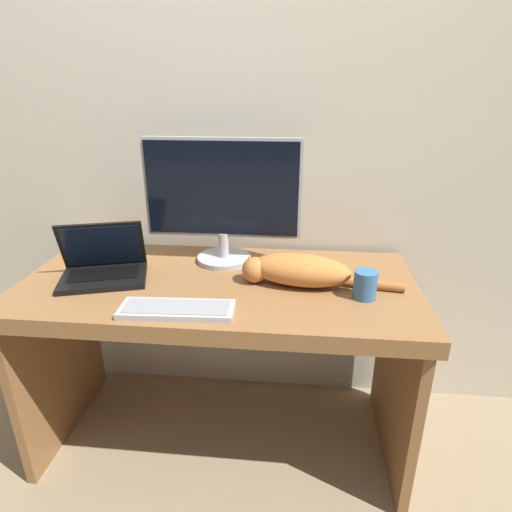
# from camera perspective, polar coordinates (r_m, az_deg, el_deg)

# --- Properties ---
(ground_plane) EXTENTS (12.00, 12.00, 0.00)m
(ground_plane) POSITION_cam_1_polar(r_m,az_deg,el_deg) (1.80, -6.44, -30.28)
(ground_plane) COLOR #937F60
(wall_back) EXTENTS (6.40, 0.06, 2.60)m
(wall_back) POSITION_cam_1_polar(r_m,az_deg,el_deg) (1.84, -3.28, 18.16)
(wall_back) COLOR beige
(wall_back) RESTS_ON ground_plane
(desk) EXTENTS (1.46, 0.69, 0.75)m
(desk) POSITION_cam_1_polar(r_m,az_deg,el_deg) (1.67, -4.88, -8.14)
(desk) COLOR olive
(desk) RESTS_ON ground_plane
(monitor) EXTENTS (0.61, 0.22, 0.49)m
(monitor) POSITION_cam_1_polar(r_m,az_deg,el_deg) (1.68, -4.51, 7.61)
(monitor) COLOR #B2B2B7
(monitor) RESTS_ON desk
(laptop) EXTENTS (0.35, 0.29, 0.22)m
(laptop) POSITION_cam_1_polar(r_m,az_deg,el_deg) (1.68, -19.67, -1.42)
(laptop) COLOR black
(laptop) RESTS_ON desk
(external_keyboard) EXTENTS (0.37, 0.14, 0.02)m
(external_keyboard) POSITION_cam_1_polar(r_m,az_deg,el_deg) (1.39, -10.51, -7.02)
(external_keyboard) COLOR #BCBCC1
(external_keyboard) RESTS_ON desk
(cat) EXTENTS (0.58, 0.21, 0.11)m
(cat) POSITION_cam_1_polar(r_m,az_deg,el_deg) (1.54, 5.51, -1.80)
(cat) COLOR #C67A38
(cat) RESTS_ON desk
(coffee_mug) EXTENTS (0.08, 0.08, 0.10)m
(coffee_mug) POSITION_cam_1_polar(r_m,az_deg,el_deg) (1.49, 14.35, -3.73)
(coffee_mug) COLOR teal
(coffee_mug) RESTS_ON desk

